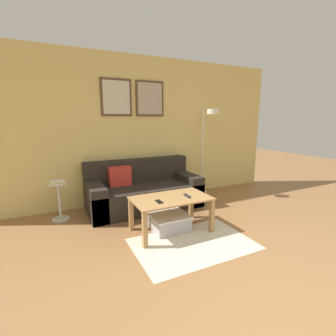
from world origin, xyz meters
The scene contains 11 objects.
ground_plane centered at (0.00, 0.00, 0.00)m, with size 16.00×16.00×0.00m, color olive.
wall_back centered at (0.00, 3.23, 1.29)m, with size 5.60×0.09×2.55m.
area_rug centered at (-0.07, 1.34, 0.00)m, with size 1.42×0.95×0.01m, color beige.
couch centered at (-0.16, 2.80, 0.27)m, with size 1.86×0.84×0.79m.
coffee_table centered at (-0.15, 1.78, 0.38)m, with size 1.02×0.60×0.47m.
storage_bin centered at (-0.15, 1.82, 0.11)m, with size 0.50×0.44×0.21m.
floor_lamp centered at (1.18, 2.85, 1.19)m, with size 0.23×0.52×1.66m.
side_table centered at (-1.47, 2.83, 0.34)m, with size 0.30×0.30×0.57m.
book_stack centered at (-1.48, 2.82, 0.59)m, with size 0.23×0.17×0.03m.
remote_control centered at (0.06, 1.72, 0.48)m, with size 0.04×0.15×0.02m, color #232328.
cell_phone centered at (-0.36, 1.69, 0.47)m, with size 0.07×0.14×0.01m, color black.
Camera 1 is at (-1.53, -0.95, 1.49)m, focal length 26.00 mm.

